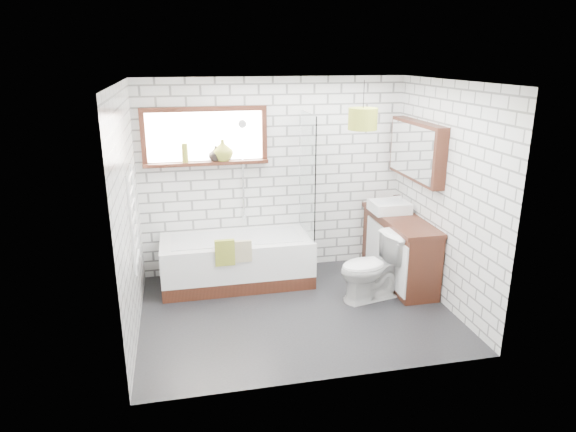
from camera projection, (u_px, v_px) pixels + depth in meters
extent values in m
cube|color=black|center=(296.00, 311.00, 5.77)|extent=(3.40, 2.60, 0.01)
cube|color=white|center=(297.00, 81.00, 5.01)|extent=(3.40, 2.60, 0.01)
cube|color=white|center=(274.00, 177.00, 6.61)|extent=(3.40, 0.01, 2.50)
cube|color=white|center=(333.00, 248.00, 4.17)|extent=(3.40, 0.01, 2.50)
cube|color=white|center=(128.00, 214.00, 5.05)|extent=(0.01, 2.60, 2.50)
cube|color=white|center=(445.00, 195.00, 5.74)|extent=(0.01, 2.60, 2.50)
cube|color=black|center=(205.00, 137.00, 6.23)|extent=(1.52, 0.16, 0.68)
cube|color=white|center=(133.00, 219.00, 5.07)|extent=(0.06, 0.52, 1.00)
cube|color=black|center=(417.00, 151.00, 6.16)|extent=(0.16, 1.20, 0.70)
cylinder|color=silver|center=(243.00, 171.00, 6.45)|extent=(0.02, 0.02, 1.30)
cube|color=white|center=(237.00, 261.00, 6.40)|extent=(1.84, 0.81, 0.60)
cube|color=white|center=(308.00, 175.00, 6.27)|extent=(0.02, 0.72, 1.50)
cube|color=olive|center=(225.00, 253.00, 5.90)|extent=(0.23, 0.06, 0.31)
cube|color=tan|center=(243.00, 251.00, 5.94)|extent=(0.20, 0.05, 0.26)
cube|color=black|center=(399.00, 249.00, 6.46)|extent=(0.47, 1.46, 0.83)
cube|color=white|center=(389.00, 207.00, 6.53)|extent=(0.46, 0.40, 0.13)
cylinder|color=silver|center=(401.00, 201.00, 6.54)|extent=(0.04, 0.04, 0.18)
imported|color=white|center=(372.00, 268.00, 5.94)|extent=(0.60, 0.85, 0.79)
imported|color=olive|center=(223.00, 152.00, 6.30)|extent=(0.33, 0.33, 0.26)
imported|color=black|center=(216.00, 155.00, 6.29)|extent=(0.19, 0.19, 0.19)
cylinder|color=olive|center=(185.00, 155.00, 6.21)|extent=(0.10, 0.10, 0.23)
cylinder|color=olive|center=(363.00, 119.00, 5.45)|extent=(0.31, 0.31, 0.23)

